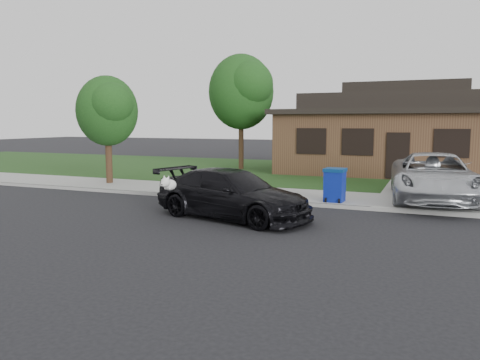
% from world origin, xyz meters
% --- Properties ---
extents(ground, '(120.00, 120.00, 0.00)m').
position_xyz_m(ground, '(0.00, 0.00, 0.00)').
color(ground, black).
rests_on(ground, ground).
extents(sidewalk, '(60.00, 3.00, 0.12)m').
position_xyz_m(sidewalk, '(0.00, 5.00, 0.06)').
color(sidewalk, gray).
rests_on(sidewalk, ground).
extents(curb, '(60.00, 0.12, 0.12)m').
position_xyz_m(curb, '(0.00, 3.50, 0.06)').
color(curb, gray).
rests_on(curb, ground).
extents(lawn, '(60.00, 13.00, 0.13)m').
position_xyz_m(lawn, '(0.00, 13.00, 0.07)').
color(lawn, '#193814').
rests_on(lawn, ground).
extents(driveway, '(4.50, 13.00, 0.14)m').
position_xyz_m(driveway, '(6.00, 10.00, 0.07)').
color(driveway, gray).
rests_on(driveway, ground).
extents(sedan, '(5.16, 3.11, 1.40)m').
position_xyz_m(sedan, '(0.21, 0.80, 0.70)').
color(sedan, black).
rests_on(sedan, ground).
extents(minivan, '(3.12, 5.88, 1.57)m').
position_xyz_m(minivan, '(5.52, 5.53, 0.93)').
color(minivan, '#B8BBC0').
rests_on(minivan, driveway).
extents(recycling_bin, '(0.70, 0.73, 1.11)m').
position_xyz_m(recycling_bin, '(2.51, 4.07, 0.68)').
color(recycling_bin, navy).
rests_on(recycling_bin, sidewalk).
extents(house, '(12.60, 8.60, 4.65)m').
position_xyz_m(house, '(4.00, 15.00, 2.13)').
color(house, '#422B1C').
rests_on(house, ground).
extents(tree_0, '(3.78, 3.60, 6.34)m').
position_xyz_m(tree_0, '(-4.34, 12.88, 4.48)').
color(tree_0, '#332114').
rests_on(tree_0, ground).
extents(tree_2, '(2.73, 2.60, 4.59)m').
position_xyz_m(tree_2, '(-7.38, 5.11, 3.27)').
color(tree_2, '#332114').
rests_on(tree_2, ground).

